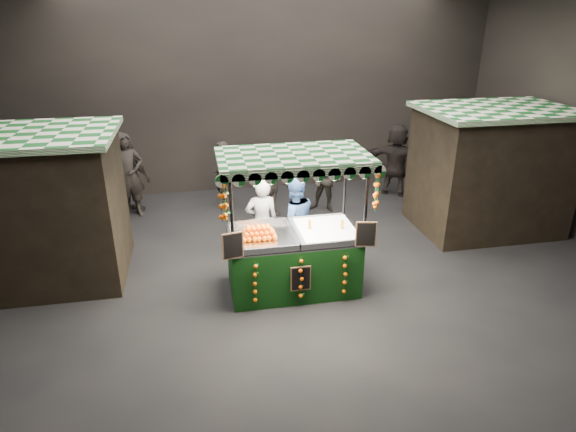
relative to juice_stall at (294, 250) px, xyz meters
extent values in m
plane|color=black|center=(0.15, 0.27, -0.73)|extent=(12.00, 12.00, 0.00)
cube|color=black|center=(0.15, 5.27, 1.77)|extent=(12.00, 0.10, 5.00)
cube|color=black|center=(0.15, -4.73, 1.77)|extent=(12.00, 0.10, 5.00)
cube|color=black|center=(-4.25, 1.27, 0.52)|extent=(2.80, 2.00, 2.50)
cube|color=#13581F|center=(-4.25, 1.27, 1.82)|extent=(3.00, 2.20, 0.10)
cube|color=black|center=(4.55, 1.77, 0.52)|extent=(2.80, 2.00, 2.50)
cube|color=#13581F|center=(4.55, 1.77, 1.82)|extent=(3.00, 2.20, 0.10)
cube|color=black|center=(-0.01, 0.04, -0.26)|extent=(2.10, 1.15, 0.95)
cube|color=#AFB2B6|center=(-0.01, 0.04, 0.24)|extent=(2.10, 1.15, 0.04)
cylinder|color=black|center=(-1.03, -0.51, 0.41)|extent=(0.05, 0.05, 2.29)
cylinder|color=black|center=(1.01, -0.51, 0.41)|extent=(0.05, 0.05, 2.29)
cylinder|color=black|center=(-1.03, 0.58, 0.41)|extent=(0.05, 0.05, 2.29)
cylinder|color=black|center=(1.01, 0.58, 0.41)|extent=(0.05, 0.05, 2.29)
cube|color=#13581F|center=(-0.01, 0.04, 1.59)|extent=(2.34, 1.38, 0.08)
cube|color=silver|center=(0.56, 0.04, 0.30)|extent=(0.94, 1.03, 0.08)
cube|color=black|center=(-1.04, -0.56, 0.46)|extent=(0.32, 0.09, 0.42)
cube|color=black|center=(1.02, -0.56, 0.46)|extent=(0.32, 0.09, 0.42)
cube|color=black|center=(-0.01, -0.57, -0.21)|extent=(0.32, 0.02, 0.42)
imported|color=gray|center=(-0.39, 1.03, 0.09)|extent=(0.60, 0.40, 1.65)
imported|color=navy|center=(0.17, 0.85, 0.13)|extent=(0.93, 0.77, 1.73)
imported|color=black|center=(-3.00, 3.86, 0.24)|extent=(0.83, 0.68, 1.95)
imported|color=black|center=(1.43, 3.32, 0.03)|extent=(0.94, 0.88, 1.53)
imported|color=black|center=(-2.96, 4.11, 0.09)|extent=(1.04, 0.82, 1.65)
imported|color=black|center=(0.19, 3.24, 0.10)|extent=(1.22, 1.16, 1.66)
imported|color=#292421|center=(-4.35, 3.83, 0.13)|extent=(1.00, 0.86, 1.73)
imported|color=black|center=(3.48, 4.08, 0.17)|extent=(1.65, 1.47, 1.82)
imported|color=#2D2624|center=(-0.91, 4.06, 0.06)|extent=(0.45, 0.62, 1.59)
camera|label=1|loc=(-1.49, -7.08, 3.68)|focal=30.54mm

